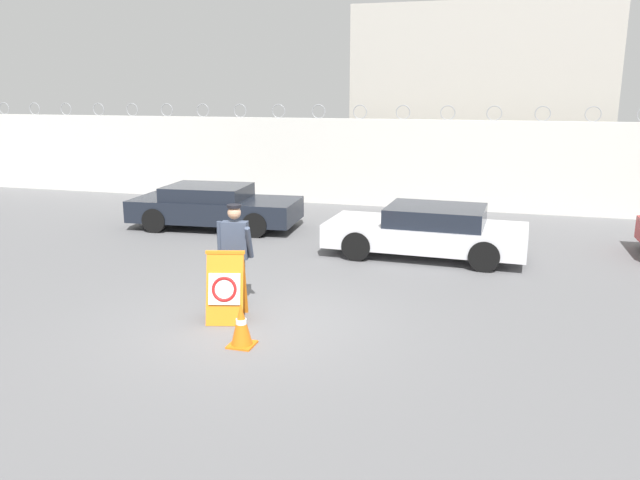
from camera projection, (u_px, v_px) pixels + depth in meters
The scene contains 8 objects.
ground_plane at pixel (253, 321), 10.39m from camera, with size 90.00×90.00×0.00m, color slate.
perimeter_wall at pixel (380, 163), 20.47m from camera, with size 36.00×0.30×3.30m.
building_block at pixel (481, 101), 24.78m from camera, with size 8.87×7.83×6.66m.
barricade_sign at pixel (226, 286), 10.32m from camera, with size 0.76×0.81×1.19m.
security_guard at pixel (235, 249), 10.95m from camera, with size 0.68×0.38×1.83m.
traffic_cone_near at pixel (241, 325), 9.33m from camera, with size 0.38×0.38×0.67m.
parked_car_front_coupe at pixel (214, 206), 17.32m from camera, with size 4.71×2.25×1.19m.
parked_car_rear_sedan at pixel (428, 231), 14.35m from camera, with size 4.58×2.12×1.18m.
Camera 1 is at (3.79, -9.09, 3.76)m, focal length 35.00 mm.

